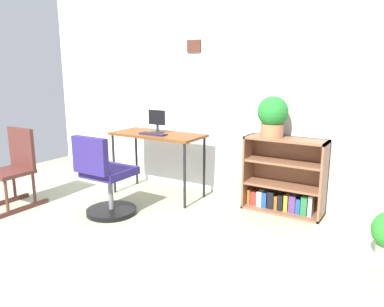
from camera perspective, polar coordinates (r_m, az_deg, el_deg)
The scene contains 9 objects.
ground_plane at distance 3.08m, azimuth -16.42°, elevation -16.41°, with size 6.24×6.24×0.00m, color #9AA181.
wall_back at distance 4.42m, azimuth 3.81°, elevation 10.24°, with size 5.20×0.12×2.57m.
desk at distance 4.36m, azimuth -5.31°, elevation 2.25°, with size 1.10×0.50×0.75m.
monitor at distance 4.40m, azimuth -5.40°, elevation 4.97°, with size 0.23×0.16×0.26m.
keyboard at distance 4.25m, azimuth -6.01°, elevation 3.00°, with size 0.33×0.11×0.02m, color #281B2F.
office_chair at distance 3.88m, azimuth -13.15°, elevation -4.27°, with size 0.52×0.55×0.85m.
rocking_chair at distance 4.47m, azimuth -25.62°, elevation -1.95°, with size 0.42×0.64×0.86m.
bookshelf_low at distance 4.04m, azimuth 14.04°, elevation -3.89°, with size 0.83×0.30×0.79m.
potted_plant_on_shelf at distance 3.90m, azimuth 12.29°, elevation 5.75°, with size 0.32×0.32×0.42m.
Camera 1 is at (2.06, -1.76, 1.47)m, focal length 34.69 mm.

